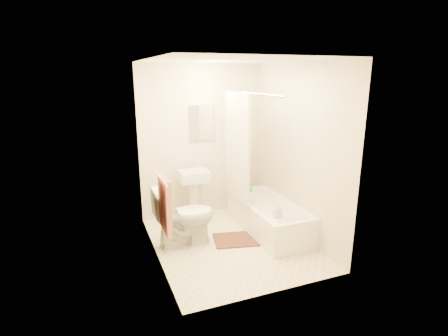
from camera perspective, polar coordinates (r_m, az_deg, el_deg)
name	(u,v)px	position (r m, az deg, el deg)	size (l,w,h in m)	color
floor	(231,243)	(4.89, 1.10, -12.11)	(2.40, 2.40, 0.00)	beige
ceiling	(232,60)	(4.35, 1.27, 17.26)	(2.40, 2.40, 0.00)	white
wall_back	(202,141)	(5.57, -3.60, 4.37)	(2.00, 0.02, 2.40)	beige
wall_left	(153,165)	(4.20, -11.52, 0.49)	(0.02, 2.40, 2.40)	beige
wall_right	(298,152)	(4.93, 11.97, 2.65)	(0.02, 2.40, 2.40)	beige
mirror	(202,123)	(5.50, -3.59, 7.40)	(0.40, 0.03, 0.55)	white
curtain_rod	(250,93)	(4.57, 4.29, 12.10)	(0.03, 0.03, 1.70)	silver
shower_curtain	(237,147)	(5.03, 2.14, 3.44)	(0.04, 0.80, 1.55)	silver
towel_bar	(161,178)	(3.99, -10.24, -1.68)	(0.02, 0.02, 0.60)	silver
towel	(165,205)	(4.10, -9.61, -5.92)	(0.06, 0.45, 0.66)	#CC7266
toilet_paper	(159,201)	(4.47, -10.58, -5.27)	(0.12, 0.12, 0.11)	white
toilet	(184,216)	(4.73, -6.48, -7.86)	(0.46, 0.82, 0.80)	white
sink	(194,193)	(5.47, -4.91, -4.13)	(0.45, 0.36, 0.88)	silver
bathtub	(268,217)	(5.20, 7.25, -7.90)	(0.67, 1.53, 0.43)	white
bath_mat	(236,240)	(4.96, 1.99, -11.59)	(0.61, 0.46, 0.02)	#49241C
soap_bottle	(278,211)	(4.58, 8.74, -6.92)	(0.09, 0.09, 0.20)	white
scrub_brush	(250,189)	(5.62, 4.26, -3.47)	(0.06, 0.20, 0.04)	#2FA363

